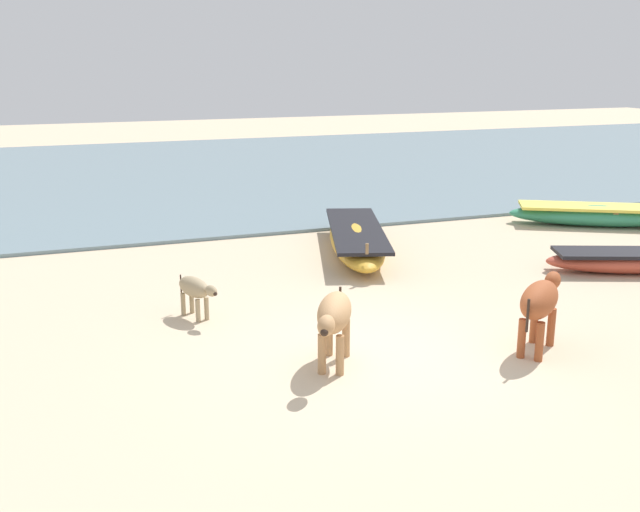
{
  "coord_description": "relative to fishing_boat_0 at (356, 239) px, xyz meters",
  "views": [
    {
      "loc": [
        -4.15,
        -8.89,
        4.07
      ],
      "look_at": [
        0.22,
        3.15,
        0.6
      ],
      "focal_mm": 41.71,
      "sensor_mm": 36.0,
      "label": 1
    }
  ],
  "objects": [
    {
      "name": "sea_water",
      "position": [
        -1.81,
        12.06,
        -0.25
      ],
      "size": [
        60.0,
        20.0,
        0.08
      ],
      "primitive_type": "cube",
      "color": "slate",
      "rests_on": "ground"
    },
    {
      "name": "calf_far_dun",
      "position": [
        -4.0,
        -2.94,
        0.19
      ],
      "size": [
        0.58,
        1.0,
        0.67
      ],
      "rotation": [
        0.0,
        0.0,
        5.1
      ],
      "color": "tan",
      "rests_on": "ground"
    },
    {
      "name": "cow_second_adult_tan",
      "position": [
        -2.61,
        -5.48,
        0.42
      ],
      "size": [
        1.0,
        1.43,
        0.99
      ],
      "rotation": [
        0.0,
        0.0,
        4.2
      ],
      "color": "tan",
      "rests_on": "ground"
    },
    {
      "name": "fishing_boat_0",
      "position": [
        0.0,
        0.0,
        0.0
      ],
      "size": [
        2.47,
        4.84,
        0.74
      ],
      "rotation": [
        0.0,
        0.0,
        4.41
      ],
      "color": "gold",
      "rests_on": "ground"
    },
    {
      "name": "fishing_boat_2",
      "position": [
        4.38,
        -3.2,
        -0.06
      ],
      "size": [
        3.3,
        1.94,
        0.62
      ],
      "rotation": [
        0.0,
        0.0,
        5.92
      ],
      "color": "#B74733",
      "rests_on": "ground"
    },
    {
      "name": "fishing_boat_1",
      "position": [
        6.59,
        0.34,
        -0.02
      ],
      "size": [
        4.24,
        2.95,
        0.7
      ],
      "rotation": [
        0.0,
        0.0,
        5.78
      ],
      "color": "#338C66",
      "rests_on": "ground"
    },
    {
      "name": "cow_adult_rust",
      "position": [
        0.32,
        -5.93,
        0.44
      ],
      "size": [
        1.36,
        1.22,
        1.02
      ],
      "rotation": [
        0.0,
        0.0,
        0.7
      ],
      "color": "#9E4C28",
      "rests_on": "ground"
    },
    {
      "name": "ground",
      "position": [
        -1.81,
        -5.28,
        -0.29
      ],
      "size": [
        80.0,
        80.0,
        0.0
      ],
      "primitive_type": "plane",
      "color": "beige"
    }
  ]
}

